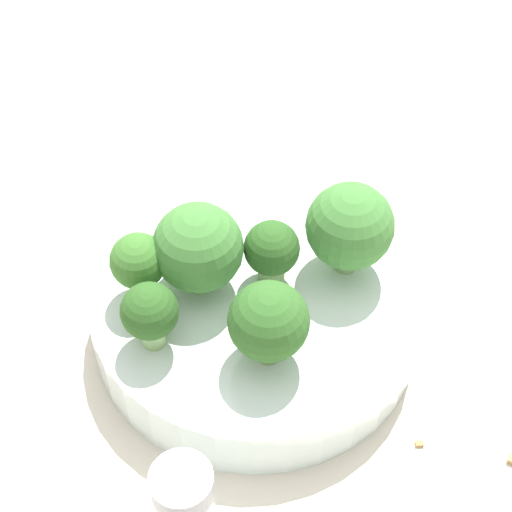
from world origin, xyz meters
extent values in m
plane|color=beige|center=(0.00, 0.00, 0.00)|extent=(3.00, 3.00, 0.00)
cylinder|color=silver|center=(0.00, 0.00, 0.02)|extent=(0.22, 0.22, 0.04)
cylinder|color=#7A9E5B|center=(0.01, 0.00, 0.06)|extent=(0.02, 0.02, 0.02)
sphere|color=#28511E|center=(0.01, 0.00, 0.07)|extent=(0.04, 0.04, 0.04)
cylinder|color=#8EB770|center=(0.06, -0.03, 0.06)|extent=(0.02, 0.02, 0.03)
sphere|color=#3D7533|center=(0.06, -0.03, 0.08)|extent=(0.06, 0.06, 0.06)
cylinder|color=#7A9E5B|center=(-0.02, 0.03, 0.06)|extent=(0.02, 0.02, 0.03)
sphere|color=#3D7533|center=(-0.02, 0.03, 0.08)|extent=(0.06, 0.06, 0.06)
cylinder|color=#7A9E5B|center=(-0.03, -0.04, 0.06)|extent=(0.02, 0.02, 0.03)
sphere|color=#2D5B23|center=(-0.03, -0.04, 0.08)|extent=(0.05, 0.05, 0.05)
cylinder|color=#8EB770|center=(-0.06, 0.05, 0.06)|extent=(0.02, 0.02, 0.03)
sphere|color=#386B28|center=(-0.06, 0.05, 0.08)|extent=(0.04, 0.04, 0.04)
cylinder|color=#8EB770|center=(-0.07, 0.01, 0.06)|extent=(0.02, 0.02, 0.02)
sphere|color=#28511E|center=(-0.07, 0.01, 0.07)|extent=(0.04, 0.04, 0.04)
cylinder|color=gray|center=(-0.13, -0.08, 0.07)|extent=(0.03, 0.03, 0.02)
cube|color=olive|center=(0.01, -0.14, 0.00)|extent=(0.01, 0.01, 0.01)
camera|label=1|loc=(-0.24, -0.25, 0.48)|focal=60.00mm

